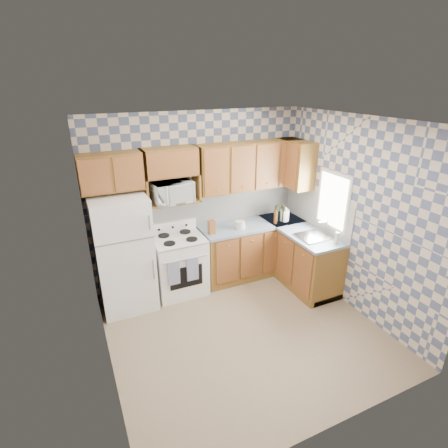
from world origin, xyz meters
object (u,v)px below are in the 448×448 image
(electric_kettle, at_px, (285,215))
(microwave, at_px, (172,192))
(refrigerator, at_px, (124,254))
(stove_body, at_px, (179,265))

(electric_kettle, bearing_deg, microwave, 174.00)
(microwave, bearing_deg, refrigerator, -177.36)
(electric_kettle, bearing_deg, refrigerator, 178.50)
(refrigerator, bearing_deg, microwave, 8.99)
(refrigerator, bearing_deg, stove_body, 1.78)
(stove_body, xyz_separation_m, microwave, (-0.01, 0.10, 1.16))
(refrigerator, relative_size, stove_body, 1.87)
(stove_body, relative_size, electric_kettle, 4.75)
(microwave, xyz_separation_m, electric_kettle, (1.84, -0.19, -0.59))
(stove_body, bearing_deg, refrigerator, -178.22)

